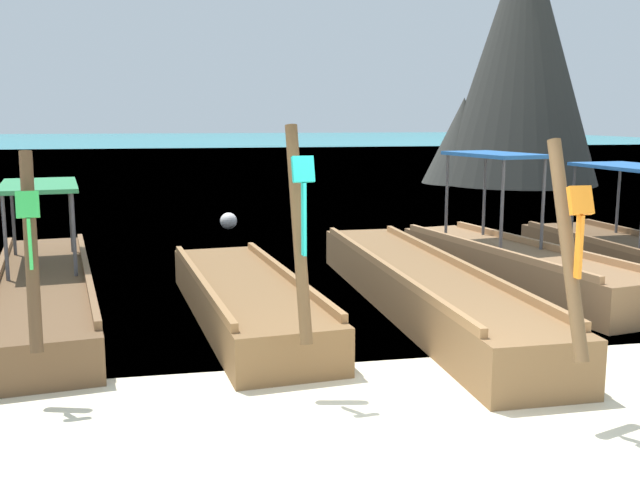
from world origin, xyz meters
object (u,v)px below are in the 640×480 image
object	(u,v)px
longtail_boat_orange_ribbon	(421,288)
karst_rock	(517,61)
longtail_boat_green_ribbon	(44,289)
longtail_boat_turquoise_ribbon	(245,299)
longtail_boat_yellow_ribbon	(515,264)
mooring_buoy_near	(229,221)

from	to	relation	value
longtail_boat_orange_ribbon	karst_rock	world-z (taller)	karst_rock
longtail_boat_green_ribbon	longtail_boat_turquoise_ribbon	xyz separation A→B (m)	(2.67, -0.97, -0.03)
longtail_boat_green_ribbon	karst_rock	bearing A→B (deg)	48.50
longtail_boat_green_ribbon	longtail_boat_yellow_ribbon	xyz separation A→B (m)	(6.99, 0.10, 0.06)
longtail_boat_green_ribbon	mooring_buoy_near	size ratio (longest dim) A/B	16.99
karst_rock	mooring_buoy_near	xyz separation A→B (m)	(-12.18, -10.19, -4.65)
longtail_boat_yellow_ribbon	longtail_boat_orange_ribbon	bearing A→B (deg)	-150.80
longtail_boat_turquoise_ribbon	karst_rock	xyz separation A→B (m)	(12.54, 18.15, 4.57)
longtail_boat_turquoise_ribbon	longtail_boat_yellow_ribbon	world-z (taller)	longtail_boat_yellow_ribbon
longtail_boat_turquoise_ribbon	longtail_boat_yellow_ribbon	distance (m)	4.46
karst_rock	mooring_buoy_near	distance (m)	16.55
longtail_boat_turquoise_ribbon	mooring_buoy_near	distance (m)	7.97
longtail_boat_green_ribbon	longtail_boat_orange_ribbon	size ratio (longest dim) A/B	0.90
mooring_buoy_near	karst_rock	bearing A→B (deg)	39.92
longtail_boat_turquoise_ribbon	karst_rock	distance (m)	22.53
karst_rock	longtail_boat_turquoise_ribbon	bearing A→B (deg)	-124.63
longtail_boat_green_ribbon	longtail_boat_yellow_ribbon	distance (m)	7.00
longtail_boat_orange_ribbon	longtail_boat_yellow_ribbon	xyz separation A→B (m)	(1.90, 1.06, 0.06)
karst_rock	mooring_buoy_near	bearing A→B (deg)	-140.08
longtail_boat_orange_ribbon	karst_rock	size ratio (longest dim) A/B	0.74
longtail_boat_orange_ribbon	longtail_boat_yellow_ribbon	distance (m)	2.18
longtail_boat_green_ribbon	karst_rock	world-z (taller)	karst_rock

